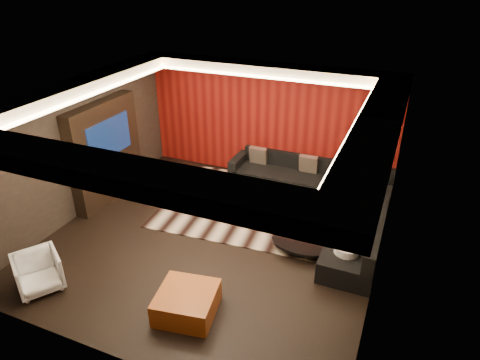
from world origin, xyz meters
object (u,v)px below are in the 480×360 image
at_px(orange_ottoman, 187,303).
at_px(white_side_table, 345,259).
at_px(coffee_table, 300,247).
at_px(sectional_sofa, 325,200).
at_px(drum_stool, 200,203).
at_px(armchair, 38,272).

bearing_deg(orange_ottoman, white_side_table, 43.21).
bearing_deg(white_side_table, coffee_table, 165.28).
bearing_deg(sectional_sofa, drum_stool, -155.34).
xyz_separation_m(orange_ottoman, armchair, (-2.47, -0.44, 0.12)).
relative_size(coffee_table, drum_stool, 2.66).
xyz_separation_m(drum_stool, sectional_sofa, (2.42, 1.11, 0.04)).
xyz_separation_m(coffee_table, orange_ottoman, (-1.17, -2.12, 0.08)).
bearing_deg(sectional_sofa, white_side_table, -67.63).
bearing_deg(orange_ottoman, coffee_table, 61.22).
relative_size(drum_stool, armchair, 0.59).
bearing_deg(armchair, sectional_sofa, -7.90).
distance_m(drum_stool, orange_ottoman, 2.89).
distance_m(drum_stool, sectional_sofa, 2.67).
xyz_separation_m(white_side_table, sectional_sofa, (-0.77, 1.86, -0.00)).
relative_size(coffee_table, sectional_sofa, 0.30).
bearing_deg(armchair, orange_ottoman, -46.15).
xyz_separation_m(coffee_table, white_side_table, (0.85, -0.22, 0.15)).
height_order(orange_ottoman, armchair, armchair).
distance_m(white_side_table, orange_ottoman, 2.77).
height_order(drum_stool, sectional_sofa, sectional_sofa).
distance_m(coffee_table, orange_ottoman, 2.42).
xyz_separation_m(drum_stool, orange_ottoman, (1.17, -2.64, -0.03)).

